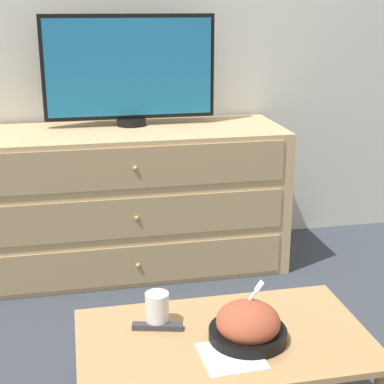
# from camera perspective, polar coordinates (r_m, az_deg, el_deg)

# --- Properties ---
(ground_plane) EXTENTS (12.00, 12.00, 0.00)m
(ground_plane) POSITION_cam_1_polar(r_m,az_deg,el_deg) (3.52, -6.41, -4.91)
(ground_plane) COLOR #383D47
(wall_back) EXTENTS (12.00, 0.05, 2.60)m
(wall_back) POSITION_cam_1_polar(r_m,az_deg,el_deg) (3.28, -7.27, 16.73)
(wall_back) COLOR silver
(wall_back) RESTS_ON ground_plane
(dresser) EXTENTS (1.59, 0.58, 0.75)m
(dresser) POSITION_cam_1_polar(r_m,az_deg,el_deg) (3.10, -5.99, -0.74)
(dresser) COLOR tan
(dresser) RESTS_ON ground_plane
(tv) EXTENTS (0.88, 0.15, 0.56)m
(tv) POSITION_cam_1_polar(r_m,az_deg,el_deg) (3.08, -6.09, 11.75)
(tv) COLOR black
(tv) RESTS_ON dresser
(coffee_table) EXTENTS (0.89, 0.52, 0.38)m
(coffee_table) POSITION_cam_1_polar(r_m,az_deg,el_deg) (1.88, 3.11, -15.24)
(coffee_table) COLOR tan
(coffee_table) RESTS_ON ground_plane
(takeout_bowl) EXTENTS (0.24, 0.24, 0.17)m
(takeout_bowl) POSITION_cam_1_polar(r_m,az_deg,el_deg) (1.82, 5.45, -12.76)
(takeout_bowl) COLOR black
(takeout_bowl) RESTS_ON coffee_table
(drink_cup) EXTENTS (0.08, 0.08, 0.11)m
(drink_cup) POSITION_cam_1_polar(r_m,az_deg,el_deg) (1.89, -3.40, -11.47)
(drink_cup) COLOR beige
(drink_cup) RESTS_ON coffee_table
(napkin) EXTENTS (0.18, 0.18, 0.00)m
(napkin) POSITION_cam_1_polar(r_m,az_deg,el_deg) (1.76, 3.86, -15.58)
(napkin) COLOR white
(napkin) RESTS_ON coffee_table
(remote_control) EXTENTS (0.16, 0.07, 0.02)m
(remote_control) POSITION_cam_1_polar(r_m,az_deg,el_deg) (1.89, -3.37, -12.89)
(remote_control) COLOR #38383D
(remote_control) RESTS_ON coffee_table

